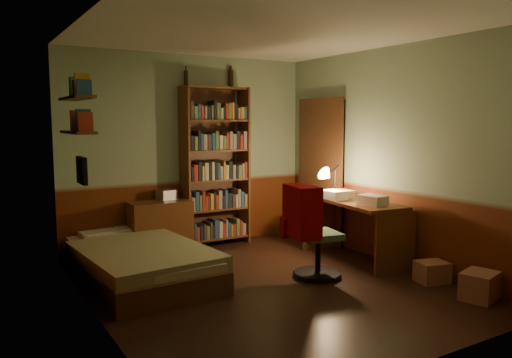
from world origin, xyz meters
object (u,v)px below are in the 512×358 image
dresser (160,228)px  bookshelf (215,167)px  mini_stereo (167,195)px  desk (354,230)px  desk_lamp (335,171)px  cardboard_box_b (432,272)px  office_chair (318,234)px  bed (138,249)px  cardboard_box_a (480,286)px

dresser → bookshelf: (0.84, 0.08, 0.74)m
mini_stereo → desk: size_ratio=0.17×
desk_lamp → cardboard_box_b: 1.73m
desk_lamp → cardboard_box_b: size_ratio=2.12×
mini_stereo → office_chair: office_chair is taller
bookshelf → desk: bearing=-57.8°
dresser → mini_stereo: size_ratio=3.32×
mini_stereo → desk: (1.83, -1.61, -0.38)m
bed → cardboard_box_b: (2.64, -1.78, -0.21)m
bed → office_chair: size_ratio=2.22×
office_chair → cardboard_box_a: office_chair is taller
bookshelf → cardboard_box_b: bearing=-68.5°
cardboard_box_a → cardboard_box_b: bearing=87.1°
bookshelf → office_chair: 2.01m
dresser → cardboard_box_b: bearing=-49.3°
bed → dresser: 0.97m
office_chair → cardboard_box_a: (0.91, -1.36, -0.35)m
bed → dresser: dresser is taller
desk → office_chair: (-0.82, -0.32, 0.11)m
dresser → desk_lamp: bearing=-29.5°
bookshelf → cardboard_box_a: size_ratio=6.09×
cardboard_box_b → dresser: bearing=129.0°
dresser → bed: bearing=-123.2°
desk_lamp → bookshelf: bearing=137.1°
dresser → mini_stereo: bearing=43.5°
desk → dresser: bearing=149.7°
bed → office_chair: 1.99m
dresser → desk_lamp: 2.36m
dresser → cardboard_box_a: size_ratio=2.17×
dresser → office_chair: size_ratio=0.81×
bed → desk_lamp: 2.61m
bed → bookshelf: bookshelf is taller
bed → bookshelf: 1.82m
bookshelf → desk_lamp: size_ratio=3.27×
bed → cardboard_box_a: 3.53m
mini_stereo → bookshelf: 0.78m
desk_lamp → office_chair: (-0.77, -0.64, -0.60)m
bookshelf → cardboard_box_b: (1.25, -2.66, -0.98)m
cardboard_box_a → cardboard_box_b: size_ratio=1.14×
dresser → office_chair: bearing=-55.8°
bookshelf → desk: size_ratio=1.56×
desk_lamp → office_chair: 1.17m
bookshelf → desk: 2.06m
bed → desk: desk is taller
cardboard_box_a → cardboard_box_b: 0.59m
dresser → desk: bearing=-35.3°
bookshelf → office_chair: (0.31, -1.89, -0.61)m
dresser → cardboard_box_a: 3.78m
desk → office_chair: size_ratio=1.45×
desk_lamp → cardboard_box_b: desk_lamp is taller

